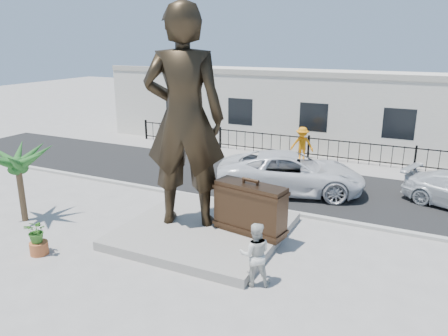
# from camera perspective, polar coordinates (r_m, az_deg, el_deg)

# --- Properties ---
(ground) EXTENTS (100.00, 100.00, 0.00)m
(ground) POSITION_cam_1_polar(r_m,az_deg,el_deg) (13.77, -3.71, -11.38)
(ground) COLOR #9E9991
(ground) RESTS_ON ground
(street) EXTENTS (40.00, 7.00, 0.01)m
(street) POSITION_cam_1_polar(r_m,az_deg,el_deg) (20.55, 7.33, -1.85)
(street) COLOR black
(street) RESTS_ON ground
(curb) EXTENTS (40.00, 0.25, 0.12)m
(curb) POSITION_cam_1_polar(r_m,az_deg,el_deg) (17.43, 3.60, -4.96)
(curb) COLOR #A5A399
(curb) RESTS_ON ground
(far_sidewalk) EXTENTS (40.00, 2.50, 0.02)m
(far_sidewalk) POSITION_cam_1_polar(r_m,az_deg,el_deg) (24.22, 10.39, 0.86)
(far_sidewalk) COLOR #9E9991
(far_sidewalk) RESTS_ON ground
(plinth) EXTENTS (5.20, 5.20, 0.30)m
(plinth) POSITION_cam_1_polar(r_m,az_deg,el_deg) (15.10, -2.56, -8.10)
(plinth) COLOR gray
(plinth) RESTS_ON ground
(fence) EXTENTS (22.00, 0.10, 1.20)m
(fence) POSITION_cam_1_polar(r_m,az_deg,el_deg) (24.82, 10.97, 2.62)
(fence) COLOR black
(fence) RESTS_ON ground
(building) EXTENTS (28.00, 7.00, 4.40)m
(building) POSITION_cam_1_polar(r_m,az_deg,el_deg) (28.52, 13.40, 7.54)
(building) COLOR silver
(building) RESTS_ON ground
(statue) EXTENTS (3.09, 2.53, 7.28)m
(statue) POSITION_cam_1_polar(r_m,az_deg,el_deg) (14.39, -5.21, 6.47)
(statue) COLOR black
(statue) RESTS_ON plinth
(suitcase) EXTENTS (2.47, 1.14, 1.67)m
(suitcase) POSITION_cam_1_polar(r_m,az_deg,el_deg) (14.28, 3.42, -5.29)
(suitcase) COLOR #342316
(suitcase) RESTS_ON plinth
(tourist) EXTENTS (1.08, 0.99, 1.79)m
(tourist) POSITION_cam_1_polar(r_m,az_deg,el_deg) (11.94, 4.07, -11.17)
(tourist) COLOR beige
(tourist) RESTS_ON ground
(car_white) EXTENTS (6.82, 4.59, 1.74)m
(car_white) POSITION_cam_1_polar(r_m,az_deg,el_deg) (19.09, 8.71, -0.60)
(car_white) COLOR silver
(car_white) RESTS_ON street
(worker) EXTENTS (1.31, 0.84, 1.92)m
(worker) POSITION_cam_1_polar(r_m,az_deg,el_deg) (23.84, 10.15, 3.03)
(worker) COLOR orange
(worker) RESTS_ON far_sidewalk
(palm_tree) EXTENTS (1.80, 1.80, 3.20)m
(palm_tree) POSITION_cam_1_polar(r_m,az_deg,el_deg) (17.82, -24.51, -6.22)
(palm_tree) COLOR #1E511D
(palm_tree) RESTS_ON ground
(planter) EXTENTS (0.56, 0.56, 0.40)m
(planter) POSITION_cam_1_polar(r_m,az_deg,el_deg) (14.92, -23.00, -9.60)
(planter) COLOR #AB572D
(planter) RESTS_ON ground
(shrub) EXTENTS (0.82, 0.77, 0.75)m
(shrub) POSITION_cam_1_polar(r_m,az_deg,el_deg) (14.69, -23.25, -7.58)
(shrub) COLOR #367024
(shrub) RESTS_ON planter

